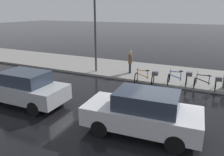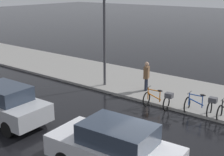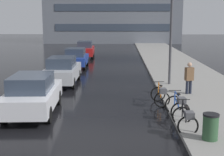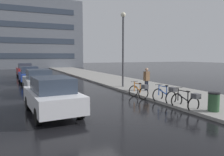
{
  "view_description": "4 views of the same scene",
  "coord_description": "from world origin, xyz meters",
  "px_view_note": "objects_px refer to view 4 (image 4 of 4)",
  "views": [
    {
      "loc": [
        -8.86,
        -1.73,
        4.34
      ],
      "look_at": [
        0.82,
        2.87,
        1.01
      ],
      "focal_mm": 35.0,
      "sensor_mm": 36.0,
      "label": 1
    },
    {
      "loc": [
        -8.73,
        -4.83,
        5.62
      ],
      "look_at": [
        1.52,
        3.09,
        1.72
      ],
      "focal_mm": 50.0,
      "sensor_mm": 36.0,
      "label": 2
    },
    {
      "loc": [
        1.69,
        -11.8,
        3.78
      ],
      "look_at": [
        1.16,
        3.85,
        0.83
      ],
      "focal_mm": 50.0,
      "sensor_mm": 36.0,
      "label": 3
    },
    {
      "loc": [
        -3.45,
        -9.18,
        2.51
      ],
      "look_at": [
        1.7,
        2.02,
        1.27
      ],
      "focal_mm": 35.0,
      "sensor_mm": 36.0,
      "label": 4
    }
  ],
  "objects_px": {
    "car_white": "(52,96)",
    "car_red": "(25,70)",
    "bicycle_second": "(166,94)",
    "trash_bin": "(214,103)",
    "car_silver": "(38,81)",
    "car_blue": "(29,75)",
    "bicycle_third": "(140,90)",
    "bicycle_nearest": "(187,100)",
    "streetlamp": "(123,40)",
    "pedestrian": "(147,79)"
  },
  "relations": [
    {
      "from": "bicycle_nearest",
      "to": "car_blue",
      "type": "relative_size",
      "value": 0.36
    },
    {
      "from": "bicycle_second",
      "to": "trash_bin",
      "type": "distance_m",
      "value": 2.57
    },
    {
      "from": "bicycle_third",
      "to": "trash_bin",
      "type": "distance_m",
      "value": 4.49
    },
    {
      "from": "pedestrian",
      "to": "trash_bin",
      "type": "height_order",
      "value": "pedestrian"
    },
    {
      "from": "car_blue",
      "to": "streetlamp",
      "type": "distance_m",
      "value": 9.77
    },
    {
      "from": "streetlamp",
      "to": "trash_bin",
      "type": "bearing_deg",
      "value": -89.92
    },
    {
      "from": "bicycle_nearest",
      "to": "pedestrian",
      "type": "xyz_separation_m",
      "value": [
        1.15,
        5.08,
        0.48
      ]
    },
    {
      "from": "bicycle_second",
      "to": "streetlamp",
      "type": "xyz_separation_m",
      "value": [
        0.54,
        5.93,
        3.22
      ]
    },
    {
      "from": "car_silver",
      "to": "car_blue",
      "type": "xyz_separation_m",
      "value": [
        -0.14,
        6.39,
        -0.03
      ]
    },
    {
      "from": "car_silver",
      "to": "streetlamp",
      "type": "distance_m",
      "value": 6.89
    },
    {
      "from": "bicycle_third",
      "to": "trash_bin",
      "type": "relative_size",
      "value": 1.43
    },
    {
      "from": "car_blue",
      "to": "trash_bin",
      "type": "height_order",
      "value": "car_blue"
    },
    {
      "from": "bicycle_third",
      "to": "bicycle_nearest",
      "type": "bearing_deg",
      "value": -82.58
    },
    {
      "from": "streetlamp",
      "to": "bicycle_nearest",
      "type": "bearing_deg",
      "value": -94.16
    },
    {
      "from": "pedestrian",
      "to": "trash_bin",
      "type": "distance_m",
      "value": 6.11
    },
    {
      "from": "bicycle_second",
      "to": "streetlamp",
      "type": "height_order",
      "value": "streetlamp"
    },
    {
      "from": "car_white",
      "to": "car_blue",
      "type": "xyz_separation_m",
      "value": [
        -0.06,
        12.29,
        -0.04
      ]
    },
    {
      "from": "car_white",
      "to": "car_red",
      "type": "height_order",
      "value": "car_red"
    },
    {
      "from": "bicycle_nearest",
      "to": "car_blue",
      "type": "height_order",
      "value": "car_blue"
    },
    {
      "from": "bicycle_third",
      "to": "trash_bin",
      "type": "bearing_deg",
      "value": -77.18
    },
    {
      "from": "car_red",
      "to": "bicycle_second",
      "type": "bearing_deg",
      "value": -73.0
    },
    {
      "from": "car_blue",
      "to": "streetlamp",
      "type": "relative_size",
      "value": 0.67
    },
    {
      "from": "car_red",
      "to": "trash_bin",
      "type": "height_order",
      "value": "car_red"
    },
    {
      "from": "bicycle_nearest",
      "to": "pedestrian",
      "type": "bearing_deg",
      "value": 77.27
    },
    {
      "from": "car_white",
      "to": "car_blue",
      "type": "distance_m",
      "value": 12.29
    },
    {
      "from": "bicycle_second",
      "to": "pedestrian",
      "type": "xyz_separation_m",
      "value": [
        1.14,
        3.55,
        0.45
      ]
    },
    {
      "from": "car_blue",
      "to": "car_red",
      "type": "height_order",
      "value": "car_red"
    },
    {
      "from": "bicycle_nearest",
      "to": "car_white",
      "type": "xyz_separation_m",
      "value": [
        -5.77,
        1.96,
        0.34
      ]
    },
    {
      "from": "bicycle_second",
      "to": "bicycle_nearest",
      "type": "bearing_deg",
      "value": -90.15
    },
    {
      "from": "bicycle_nearest",
      "to": "car_blue",
      "type": "bearing_deg",
      "value": 112.26
    },
    {
      "from": "bicycle_second",
      "to": "car_red",
      "type": "relative_size",
      "value": 0.34
    },
    {
      "from": "car_blue",
      "to": "car_red",
      "type": "relative_size",
      "value": 0.97
    },
    {
      "from": "bicycle_third",
      "to": "car_silver",
      "type": "relative_size",
      "value": 0.32
    },
    {
      "from": "streetlamp",
      "to": "bicycle_third",
      "type": "bearing_deg",
      "value": -103.6
    },
    {
      "from": "bicycle_third",
      "to": "streetlamp",
      "type": "xyz_separation_m",
      "value": [
        0.98,
        4.07,
        3.24
      ]
    },
    {
      "from": "car_white",
      "to": "car_red",
      "type": "relative_size",
      "value": 1.07
    },
    {
      "from": "bicycle_nearest",
      "to": "car_white",
      "type": "relative_size",
      "value": 0.33
    },
    {
      "from": "bicycle_third",
      "to": "trash_bin",
      "type": "xyz_separation_m",
      "value": [
        1.0,
        -4.37,
        -0.0
      ]
    },
    {
      "from": "bicycle_second",
      "to": "car_blue",
      "type": "xyz_separation_m",
      "value": [
        -5.84,
        12.72,
        0.28
      ]
    },
    {
      "from": "bicycle_nearest",
      "to": "bicycle_second",
      "type": "xyz_separation_m",
      "value": [
        0.0,
        1.53,
        0.03
      ]
    },
    {
      "from": "pedestrian",
      "to": "bicycle_third",
      "type": "bearing_deg",
      "value": -133.22
    },
    {
      "from": "bicycle_second",
      "to": "car_white",
      "type": "relative_size",
      "value": 0.32
    },
    {
      "from": "bicycle_third",
      "to": "streetlamp",
      "type": "bearing_deg",
      "value": 76.4
    },
    {
      "from": "bicycle_nearest",
      "to": "streetlamp",
      "type": "relative_size",
      "value": 0.24
    },
    {
      "from": "bicycle_second",
      "to": "streetlamp",
      "type": "relative_size",
      "value": 0.23
    },
    {
      "from": "car_white",
      "to": "trash_bin",
      "type": "xyz_separation_m",
      "value": [
        6.32,
        -2.94,
        -0.34
      ]
    },
    {
      "from": "car_silver",
      "to": "pedestrian",
      "type": "xyz_separation_m",
      "value": [
        6.84,
        -2.78,
        0.14
      ]
    },
    {
      "from": "bicycle_third",
      "to": "pedestrian",
      "type": "bearing_deg",
      "value": 46.78
    },
    {
      "from": "bicycle_third",
      "to": "trash_bin",
      "type": "height_order",
      "value": "bicycle_third"
    },
    {
      "from": "streetlamp",
      "to": "trash_bin",
      "type": "xyz_separation_m",
      "value": [
        0.01,
        -8.44,
        -3.25
      ]
    }
  ]
}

